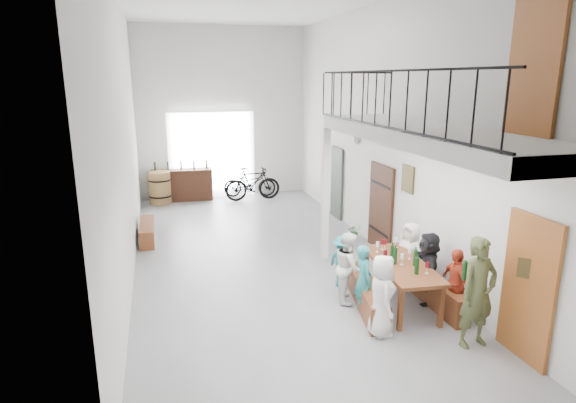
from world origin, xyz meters
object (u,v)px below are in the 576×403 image
object	(u,v)px
side_bench	(147,232)
host_standing	(478,293)
bicycle_near	(250,183)
bench_inner	(366,295)
oak_barrel	(160,188)
tasting_table	(401,267)
serving_counter	(182,185)

from	to	relation	value
side_bench	host_standing	size ratio (longest dim) A/B	0.92
host_standing	bicycle_near	world-z (taller)	host_standing
side_bench	bicycle_near	size ratio (longest dim) A/B	0.90
bench_inner	side_bench	distance (m)	5.98
host_standing	bicycle_near	size ratio (longest dim) A/B	0.98
oak_barrel	host_standing	size ratio (longest dim) A/B	0.61
oak_barrel	bicycle_near	distance (m)	2.92
tasting_table	serving_counter	distance (m)	9.22
bench_inner	serving_counter	xyz separation A→B (m)	(-2.64, 8.55, 0.28)
oak_barrel	serving_counter	distance (m)	0.75
tasting_table	serving_counter	size ratio (longest dim) A/B	1.07
tasting_table	oak_barrel	xyz separation A→B (m)	(-3.94, 8.38, -0.19)
oak_barrel	bicycle_near	bearing A→B (deg)	3.73
side_bench	serving_counter	xyz separation A→B (m)	(1.07, 3.86, 0.29)
bench_inner	oak_barrel	world-z (taller)	oak_barrel
side_bench	bicycle_near	world-z (taller)	bicycle_near
side_bench	bench_inner	bearing A→B (deg)	-51.66
serving_counter	bicycle_near	world-z (taller)	serving_counter
side_bench	serving_counter	world-z (taller)	serving_counter
oak_barrel	serving_counter	bearing A→B (deg)	19.55
serving_counter	host_standing	size ratio (longest dim) A/B	1.14
side_bench	host_standing	world-z (taller)	host_standing
oak_barrel	bench_inner	bearing A→B (deg)	-68.05
host_standing	serving_counter	bearing A→B (deg)	103.72
bench_inner	bicycle_near	distance (m)	8.51
bicycle_near	oak_barrel	bearing A→B (deg)	103.10
tasting_table	side_bench	size ratio (longest dim) A/B	1.32
tasting_table	bicycle_near	xyz separation A→B (m)	(-1.03, 8.57, -0.25)
oak_barrel	bicycle_near	world-z (taller)	oak_barrel
serving_counter	host_standing	world-z (taller)	host_standing
tasting_table	host_standing	distance (m)	1.54
tasting_table	bicycle_near	world-z (taller)	bicycle_near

